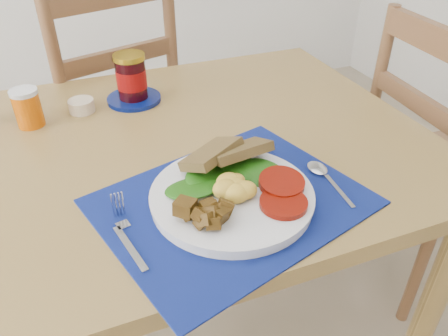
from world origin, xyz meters
name	(u,v)px	position (x,y,z in m)	size (l,w,h in m)	color
table	(132,180)	(0.00, 0.20, 0.67)	(1.40, 0.90, 0.75)	brown
chair_far	(108,92)	(0.04, 0.84, 0.61)	(0.57, 0.55, 1.23)	brown
chair_end	(437,140)	(0.93, 0.18, 0.58)	(0.44, 0.46, 1.16)	brown
placemat	(232,202)	(0.15, -0.06, 0.75)	(0.47, 0.37, 0.00)	black
breakfast_plate	(230,194)	(0.14, -0.06, 0.78)	(0.30, 0.30, 0.07)	silver
fork	(126,233)	(-0.06, -0.07, 0.76)	(0.04, 0.17, 0.00)	#B2B5BA
spoon	(324,176)	(0.35, -0.06, 0.76)	(0.04, 0.16, 0.00)	#B2B5BA
juice_glass	(28,109)	(-0.20, 0.40, 0.79)	(0.06, 0.06, 0.09)	#D45805
ramekin	(82,106)	(-0.07, 0.43, 0.77)	(0.07, 0.07, 0.03)	beige
jam_on_saucer	(132,81)	(0.07, 0.44, 0.81)	(0.15, 0.15, 0.13)	#051258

